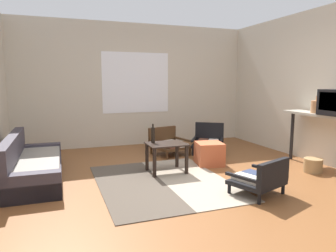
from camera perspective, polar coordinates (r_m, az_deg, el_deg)
name	(u,v)px	position (r m, az deg, el deg)	size (l,w,h in m)	color
ground_plane	(191,185)	(4.42, 4.23, -10.75)	(7.80, 7.80, 0.00)	brown
far_wall_with_window	(135,85)	(7.08, -6.02, 7.50)	(5.60, 0.13, 2.70)	beige
side_wall_right	(325,86)	(6.01, 27.00, 6.52)	(0.12, 6.60, 2.70)	beige
area_rug	(163,182)	(4.52, -0.95, -10.24)	(1.80, 2.26, 0.01)	#4C4238
couch	(31,166)	(4.99, -23.90, -6.74)	(0.75, 2.00, 0.66)	#38333D
coffee_table	(166,150)	(4.89, -0.31, -4.40)	(0.60, 0.48, 0.47)	black
armchair_by_window	(168,142)	(6.15, 0.04, -3.03)	(0.78, 0.78, 0.52)	#472D19
armchair_striped_foreground	(261,178)	(4.13, 16.76, -9.17)	(0.75, 0.71, 0.48)	black
armchair_corner	(208,140)	(6.34, 7.41, -2.54)	(0.83, 0.84, 0.59)	black
ottoman_orange	(209,154)	(5.43, 7.60, -5.06)	(0.44, 0.44, 0.39)	#BC5633
console_shelf	(333,121)	(5.50, 28.09, 0.76)	(0.38, 1.85, 0.92)	#B2AD9E
clay_vase	(319,106)	(5.67, 26.07, 3.28)	(0.25, 0.25, 0.28)	#A87047
glass_bottle	(153,135)	(4.90, -2.78, -1.62)	(0.06, 0.06, 0.30)	black
wicker_basket	(313,165)	(5.47, 25.13, -6.58)	(0.28, 0.28, 0.22)	#9E7A4C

